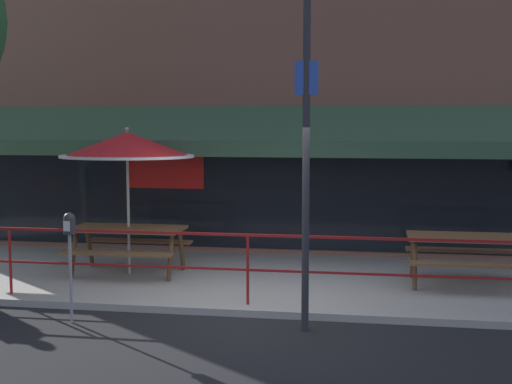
# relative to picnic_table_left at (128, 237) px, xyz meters

# --- Properties ---
(ground_plane) EXTENTS (120.00, 120.00, 0.00)m
(ground_plane) POSITION_rel_picnic_table_left_xyz_m (2.25, -1.89, -0.71)
(ground_plane) COLOR black
(patio_deck) EXTENTS (15.00, 4.00, 0.10)m
(patio_deck) POSITION_rel_picnic_table_left_xyz_m (2.25, 0.11, -0.66)
(patio_deck) COLOR #ADA89E
(patio_deck) RESTS_ON ground
(restaurant_building) EXTENTS (15.00, 1.60, 8.41)m
(restaurant_building) POSITION_rel_picnic_table_left_xyz_m (2.25, 2.34, 3.47)
(restaurant_building) COLOR brown
(restaurant_building) RESTS_ON ground
(patio_railing) EXTENTS (13.84, 0.04, 0.97)m
(patio_railing) POSITION_rel_picnic_table_left_xyz_m (2.25, -1.59, 0.09)
(patio_railing) COLOR maroon
(patio_railing) RESTS_ON patio_deck
(picnic_table_left) EXTENTS (1.80, 1.42, 0.76)m
(picnic_table_left) POSITION_rel_picnic_table_left_xyz_m (0.00, 0.00, 0.00)
(picnic_table_left) COLOR brown
(picnic_table_left) RESTS_ON patio_deck
(picnic_table_centre) EXTENTS (1.80, 1.42, 0.76)m
(picnic_table_centre) POSITION_rel_picnic_table_left_xyz_m (5.33, 0.02, 0.00)
(picnic_table_centre) COLOR brown
(picnic_table_centre) RESTS_ON patio_deck
(patio_umbrella_left) EXTENTS (2.14, 2.14, 2.38)m
(patio_umbrella_left) POSITION_rel_picnic_table_left_xyz_m (-0.00, 0.04, 1.47)
(patio_umbrella_left) COLOR #B7B2A8
(patio_umbrella_left) RESTS_ON patio_deck
(parking_meter_near) EXTENTS (0.15, 0.16, 1.42)m
(parking_meter_near) POSITION_rel_picnic_table_left_xyz_m (0.12, -2.48, 0.44)
(parking_meter_near) COLOR gray
(parking_meter_near) RESTS_ON ground
(street_sign_pole) EXTENTS (0.28, 0.09, 4.29)m
(street_sign_pole) POSITION_rel_picnic_table_left_xyz_m (3.11, -2.34, 1.49)
(street_sign_pole) COLOR #2D2D33
(street_sign_pole) RESTS_ON ground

